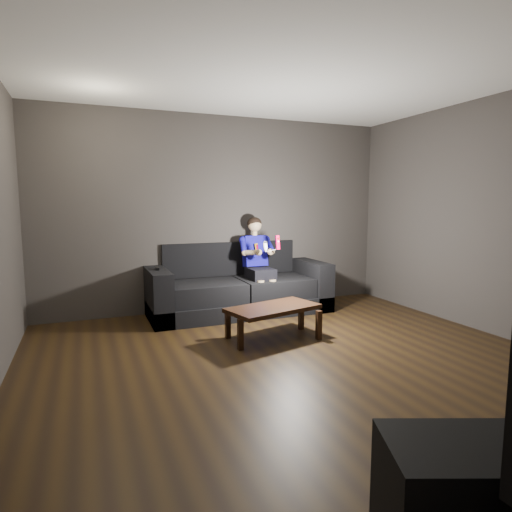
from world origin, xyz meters
name	(u,v)px	position (x,y,z in m)	size (l,w,h in m)	color
floor	(304,369)	(0.00, 0.00, 0.00)	(5.00, 5.00, 0.00)	black
back_wall	(221,214)	(0.00, 2.50, 1.35)	(5.00, 0.04, 2.70)	#3E3936
right_wall	(510,217)	(2.50, 0.00, 1.35)	(0.04, 5.00, 2.70)	#3E3936
ceiling	(309,57)	(0.00, 0.00, 2.70)	(5.00, 5.00, 0.02)	white
sofa	(237,290)	(0.13, 2.19, 0.31)	(2.44, 1.05, 0.94)	black
child	(258,255)	(0.41, 2.12, 0.78)	(0.48, 0.59, 1.18)	black
wii_remote_red	(278,242)	(0.50, 1.67, 0.99)	(0.05, 0.07, 0.19)	#DD0234
nunchuk_white	(265,246)	(0.33, 1.67, 0.95)	(0.06, 0.09, 0.14)	white
wii_remote_black	(157,268)	(-0.97, 2.10, 0.68)	(0.05, 0.16, 0.03)	black
coffee_table	(273,311)	(0.10, 0.91, 0.32)	(1.11, 0.74, 0.37)	black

